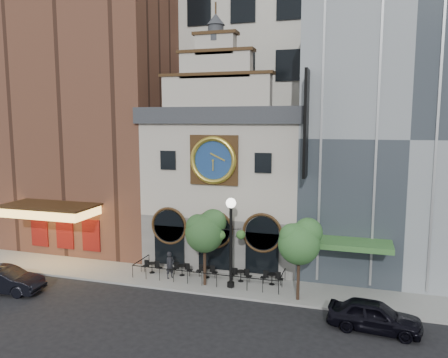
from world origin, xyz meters
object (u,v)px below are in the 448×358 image
car_left (5,280)px  tree_left (205,230)px  bistro_0 (152,267)px  bistro_1 (182,269)px  pedestrian (170,265)px  bistro_2 (207,271)px  bistro_4 (272,278)px  car_right (374,316)px  bistro_3 (241,275)px  tree_right (300,240)px  lamppost (231,233)px

car_left → tree_left: size_ratio=0.97×
bistro_0 → car_left: 9.84m
bistro_1 → pedestrian: bearing=-128.6°
bistro_0 → bistro_2: same height
bistro_4 → car_right: car_right is taller
bistro_2 → tree_left: (0.36, -1.31, 3.40)m
bistro_4 → tree_left: tree_left is taller
bistro_3 → tree_right: size_ratio=0.30×
bistro_0 → bistro_4: bearing=1.9°
car_left → tree_left: tree_left is taller
car_right → tree_right: (-4.43, 2.64, 3.14)m
pedestrian → lamppost: (4.63, -0.35, 2.83)m
bistro_3 → car_left: (-14.65, -6.10, 0.23)m
bistro_4 → pedestrian: size_ratio=0.82×
car_left → lamppost: size_ratio=0.83×
car_right → car_left: (-23.37, -1.54, 0.00)m
bistro_4 → tree_right: tree_right is taller
bistro_1 → car_left: (-10.23, -6.02, 0.23)m
bistro_1 → tree_left: tree_left is taller
bistro_4 → tree_left: bearing=-162.6°
bistro_1 → car_right: car_right is taller
bistro_1 → bistro_0: bearing=-176.3°
tree_left → bistro_1: bearing=151.6°
bistro_1 → bistro_2: (1.89, 0.09, 0.00)m
bistro_0 → pedestrian: size_ratio=0.82×
bistro_0 → tree_left: tree_left is taller
bistro_2 → bistro_1: bearing=-177.2°
bistro_2 → car_left: (-12.13, -6.11, 0.23)m
bistro_2 → bistro_3: (2.52, -0.01, 0.00)m
car_right → bistro_4: bearing=60.6°
car_left → bistro_0: bearing=-59.5°
car_right → pedestrian: pedestrian is taller
bistro_3 → car_left: 15.87m
bistro_1 → pedestrian: 1.09m
bistro_3 → tree_left: bearing=-148.8°
bistro_2 → car_left: 13.58m
bistro_0 → bistro_4: size_ratio=1.00×
car_left → tree_left: bearing=-75.2°
tree_left → pedestrian: bearing=170.7°
bistro_1 → car_left: bearing=-149.5°
bistro_1 → lamppost: 5.34m
car_left → tree_right: tree_right is taller
car_left → tree_right: 19.64m
bistro_2 → bistro_4: same height
car_right → lamppost: 10.20m
bistro_3 → pedestrian: 5.11m
bistro_0 → tree_right: tree_right is taller
bistro_2 → car_right: (11.24, -4.57, 0.23)m
bistro_3 → lamppost: bearing=-108.1°
bistro_4 → car_right: bearing=-35.4°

